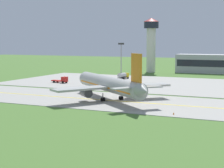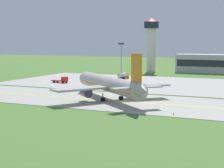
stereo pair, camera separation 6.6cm
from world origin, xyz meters
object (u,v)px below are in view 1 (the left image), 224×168
(airplane_lead, at_px, (110,84))
(control_tower, at_px, (151,40))
(apron_light_mast, at_px, (121,56))
(service_truck_baggage, at_px, (62,80))
(service_truck_fuel, at_px, (123,75))
(service_truck_catering, at_px, (100,82))

(airplane_lead, height_order, control_tower, control_tower)
(apron_light_mast, bearing_deg, control_tower, 90.60)
(service_truck_baggage, xyz_separation_m, apron_light_mast, (14.93, 20.76, 8.14))
(service_truck_fuel, xyz_separation_m, control_tower, (-0.67, 37.31, 14.49))
(control_tower, xyz_separation_m, apron_light_mast, (0.41, -38.87, -6.70))
(control_tower, bearing_deg, service_truck_catering, -87.51)
(service_truck_catering, relative_size, control_tower, 0.23)
(service_truck_fuel, height_order, apron_light_mast, apron_light_mast)
(airplane_lead, relative_size, control_tower, 1.23)
(service_truck_baggage, height_order, control_tower, control_tower)
(service_truck_catering, height_order, apron_light_mast, apron_light_mast)
(control_tower, relative_size, apron_light_mast, 1.81)
(airplane_lead, distance_m, apron_light_mast, 52.92)
(control_tower, height_order, apron_light_mast, control_tower)
(service_truck_baggage, bearing_deg, airplane_lead, -41.49)
(control_tower, distance_m, apron_light_mast, 39.45)
(control_tower, bearing_deg, service_truck_baggage, -103.69)
(service_truck_fuel, relative_size, control_tower, 0.24)
(service_truck_baggage, relative_size, service_truck_fuel, 1.05)
(airplane_lead, bearing_deg, control_tower, 101.56)
(service_truck_catering, bearing_deg, apron_light_mast, 95.56)
(service_truck_fuel, height_order, service_truck_catering, service_truck_fuel)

